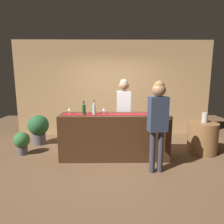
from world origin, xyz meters
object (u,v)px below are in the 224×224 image
Objects in this scene: round_side_table at (202,138)px; customer_sipping at (158,117)px; wine_glass_mid_counter at (69,109)px; potted_plant_tall at (39,127)px; vase_on_side_table at (205,117)px; bartender at (124,106)px; wine_glass_near_customer at (104,109)px; wine_bottle_clear at (94,109)px; potted_plant_small at (22,142)px; wine_bottle_green at (84,110)px.

customer_sipping is at bearing -144.27° from round_side_table.
wine_glass_mid_counter is at bearing -175.38° from round_side_table.
potted_plant_tall is (-4.15, 0.66, 0.09)m from round_side_table.
bartender is at bearing 172.03° from vase_on_side_table.
wine_glass_mid_counter is 3.16m from vase_on_side_table.
customer_sipping reaches higher than wine_glass_near_customer.
bartender is at bearing 41.40° from wine_bottle_clear.
bartender reaches higher than potted_plant_small.
wine_glass_near_customer is 1.22m from customer_sipping.
wine_bottle_green is at bearing 37.81° from bartender.
potted_plant_small is at bearing 172.53° from wine_bottle_clear.
customer_sipping is 3.30m from potted_plant_tall.
round_side_table reaches higher than potted_plant_small.
bartender is at bearing 8.85° from potted_plant_small.
customer_sipping reaches higher than potted_plant_tall.
bartender reaches higher than customer_sipping.
customer_sipping is at bearing -143.88° from vase_on_side_table.
wine_bottle_clear reaches higher than wine_glass_near_customer.
potted_plant_small is at bearing -178.58° from vase_on_side_table.
vase_on_side_table is (3.14, 0.29, -0.24)m from wine_glass_mid_counter.
potted_plant_tall is at bearing 170.94° from round_side_table.
wine_glass_mid_counter is 0.60× the size of vase_on_side_table.
customer_sipping reaches higher than wine_glass_mid_counter.
customer_sipping is 2.34× the size of round_side_table.
bartender is 3.27× the size of potted_plant_small.
wine_glass_near_customer is 0.19× the size of round_side_table.
vase_on_side_table is 4.24m from potted_plant_tall.
bartender is at bearing 35.38° from wine_bottle_green.
vase_on_side_table reaches higher than potted_plant_tall.
vase_on_side_table is 4.35m from potted_plant_small.
wine_bottle_green is at bearing -172.52° from vase_on_side_table.
bartender is at bearing 50.90° from wine_glass_near_customer.
potted_plant_tall is (-2.81, 1.62, -0.61)m from customer_sipping.
potted_plant_tall is at bearing 171.53° from vase_on_side_table.
potted_plant_tall is at bearing -6.45° from bartender.
potted_plant_small is at bearing 170.17° from wine_bottle_green.
bartender is at bearing 170.74° from round_side_table.
vase_on_side_table is at bearing 7.33° from wine_bottle_clear.
bartender reaches higher than wine_bottle_green.
round_side_table is at bearing 6.57° from wine_bottle_clear.
potted_plant_tall is (-4.18, 0.62, -0.40)m from vase_on_side_table.
wine_glass_mid_counter is (-0.54, 0.04, -0.01)m from wine_bottle_clear.
wine_bottle_green is 1.73m from potted_plant_small.
customer_sipping reaches higher than vase_on_side_table.
customer_sipping is 3.23× the size of potted_plant_small.
wine_bottle_green is at bearing -170.62° from wine_bottle_clear.
wine_glass_near_customer is 2.13m from potted_plant_tall.
wine_bottle_clear is 0.56× the size of potted_plant_small.
wine_bottle_green is 0.34m from wine_glass_mid_counter.
wine_bottle_green is 1.26× the size of vase_on_side_table.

